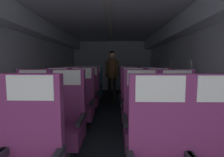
# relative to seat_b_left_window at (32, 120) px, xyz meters

# --- Properties ---
(ground) EXTENTS (3.82, 8.12, 0.02)m
(ground) POSITION_rel_seat_b_left_window_xyz_m (0.97, 1.49, -0.49)
(ground) COLOR #23282D
(fuselage_shell) EXTENTS (3.70, 7.77, 2.31)m
(fuselage_shell) POSITION_rel_seat_b_left_window_xyz_m (0.97, 1.78, 1.18)
(fuselage_shell) COLOR silver
(fuselage_shell) RESTS_ON ground
(seat_b_left_window) EXTENTS (0.49, 0.49, 1.16)m
(seat_b_left_window) POSITION_rel_seat_b_left_window_xyz_m (0.00, 0.00, 0.00)
(seat_b_left_window) COLOR #38383D
(seat_b_left_window) RESTS_ON ground
(seat_b_left_aisle) EXTENTS (0.49, 0.49, 1.16)m
(seat_b_left_aisle) POSITION_rel_seat_b_left_window_xyz_m (0.47, -0.02, 0.00)
(seat_b_left_aisle) COLOR #38383D
(seat_b_left_aisle) RESTS_ON ground
(seat_b_right_aisle) EXTENTS (0.49, 0.49, 1.16)m
(seat_b_right_aisle) POSITION_rel_seat_b_left_window_xyz_m (1.94, -0.02, 0.00)
(seat_b_right_aisle) COLOR #38383D
(seat_b_right_aisle) RESTS_ON ground
(seat_b_right_window) EXTENTS (0.49, 0.49, 1.16)m
(seat_b_right_window) POSITION_rel_seat_b_left_window_xyz_m (1.47, -0.02, 0.00)
(seat_b_right_window) COLOR #38383D
(seat_b_right_window) RESTS_ON ground
(seat_c_left_window) EXTENTS (0.49, 0.49, 1.16)m
(seat_c_left_window) POSITION_rel_seat_b_left_window_xyz_m (0.00, 0.92, 0.00)
(seat_c_left_window) COLOR #38383D
(seat_c_left_window) RESTS_ON ground
(seat_c_left_aisle) EXTENTS (0.49, 0.49, 1.16)m
(seat_c_left_aisle) POSITION_rel_seat_b_left_window_xyz_m (0.47, 0.93, 0.00)
(seat_c_left_aisle) COLOR #38383D
(seat_c_left_aisle) RESTS_ON ground
(seat_c_right_aisle) EXTENTS (0.49, 0.49, 1.16)m
(seat_c_right_aisle) POSITION_rel_seat_b_left_window_xyz_m (1.93, 0.92, 0.00)
(seat_c_right_aisle) COLOR #38383D
(seat_c_right_aisle) RESTS_ON ground
(seat_c_right_window) EXTENTS (0.49, 0.49, 1.16)m
(seat_c_right_window) POSITION_rel_seat_b_left_window_xyz_m (1.47, 0.93, 0.00)
(seat_c_right_window) COLOR #38383D
(seat_c_right_window) RESTS_ON ground
(seat_d_left_window) EXTENTS (0.49, 0.49, 1.16)m
(seat_d_left_window) POSITION_rel_seat_b_left_window_xyz_m (-0.01, 1.86, 0.00)
(seat_d_left_window) COLOR #38383D
(seat_d_left_window) RESTS_ON ground
(seat_d_left_aisle) EXTENTS (0.49, 0.49, 1.16)m
(seat_d_left_aisle) POSITION_rel_seat_b_left_window_xyz_m (0.47, 1.86, 0.00)
(seat_d_left_aisle) COLOR #38383D
(seat_d_left_aisle) RESTS_ON ground
(seat_d_right_aisle) EXTENTS (0.49, 0.49, 1.16)m
(seat_d_right_aisle) POSITION_rel_seat_b_left_window_xyz_m (1.93, 1.85, 0.00)
(seat_d_right_aisle) COLOR #38383D
(seat_d_right_aisle) RESTS_ON ground
(seat_d_right_window) EXTENTS (0.49, 0.49, 1.16)m
(seat_d_right_window) POSITION_rel_seat_b_left_window_xyz_m (1.47, 1.84, 0.00)
(seat_d_right_window) COLOR #38383D
(seat_d_right_window) RESTS_ON ground
(seat_e_left_window) EXTENTS (0.49, 0.49, 1.16)m
(seat_e_left_window) POSITION_rel_seat_b_left_window_xyz_m (0.01, 2.76, 0.00)
(seat_e_left_window) COLOR #38383D
(seat_e_left_window) RESTS_ON ground
(seat_e_left_aisle) EXTENTS (0.49, 0.49, 1.16)m
(seat_e_left_aisle) POSITION_rel_seat_b_left_window_xyz_m (0.46, 2.79, 0.00)
(seat_e_left_aisle) COLOR #38383D
(seat_e_left_aisle) RESTS_ON ground
(seat_e_right_aisle) EXTENTS (0.49, 0.49, 1.16)m
(seat_e_right_aisle) POSITION_rel_seat_b_left_window_xyz_m (1.93, 2.77, 0.00)
(seat_e_right_aisle) COLOR #38383D
(seat_e_right_aisle) RESTS_ON ground
(seat_e_right_window) EXTENTS (0.49, 0.49, 1.16)m
(seat_e_right_window) POSITION_rel_seat_b_left_window_xyz_m (1.46, 2.79, 0.00)
(seat_e_right_window) COLOR #38383D
(seat_e_right_window) RESTS_ON ground
(flight_attendant) EXTENTS (0.43, 0.28, 1.65)m
(flight_attendant) POSITION_rel_seat_b_left_window_xyz_m (1.01, 3.12, 0.54)
(flight_attendant) COLOR black
(flight_attendant) RESTS_ON ground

